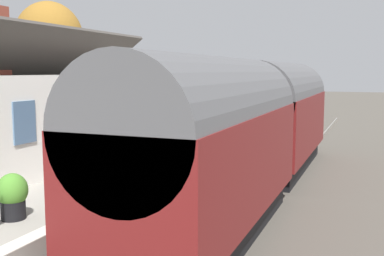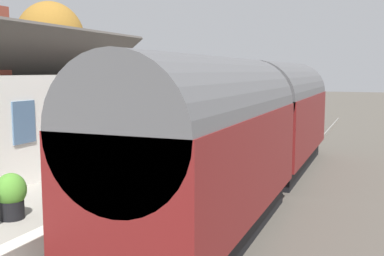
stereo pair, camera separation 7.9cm
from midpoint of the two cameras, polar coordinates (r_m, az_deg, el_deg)
The scene contains 13 objects.
ground_plane at distance 14.92m, azimuth 3.13°, elevation -8.37°, with size 160.00×160.00×0.00m, color #4C473F.
platform at distance 16.65m, azimuth -11.18°, elevation -5.18°, with size 32.00×6.66×0.95m, color gray.
platform_edge_coping at distance 15.10m, azimuth -1.11°, elevation -4.43°, with size 32.00×0.36×0.02m, color beige.
rail_near at distance 14.48m, azimuth 9.28°, elevation -8.63°, with size 52.00×0.08×0.14m, color gray.
rail_far at distance 14.84m, azimuth 3.79°, elevation -8.17°, with size 52.00×0.08×0.14m, color gray.
train at distance 14.97m, azimuth 7.38°, elevation 0.28°, with size 17.07×2.73×4.32m.
station_building at distance 15.45m, azimuth -19.53°, elevation 1.30°, with size 8.36×3.70×5.20m.
bench_near_building at distance 22.37m, azimuth 0.06°, elevation 0.53°, with size 1.42×0.50×0.88m.
bench_by_lamp at distance 25.17m, azimuth 3.02°, elevation 1.24°, with size 1.41×0.47×0.88m.
planter_by_door at distance 10.19m, azimuth -21.48°, elevation -7.73°, with size 0.62×0.62×0.95m.
planter_bench_right at distance 19.29m, azimuth 3.10°, elevation -0.80°, with size 0.43×0.43×0.75m.
planter_corner_building at distance 27.03m, azimuth -0.61°, elevation 1.30°, with size 0.90×0.32×0.65m.
tree_far_left at distance 32.29m, azimuth -17.28°, elevation 10.40°, with size 4.41×4.45×8.49m.
Camera 1 is at (-13.65, -4.53, 3.96)m, focal length 43.22 mm.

